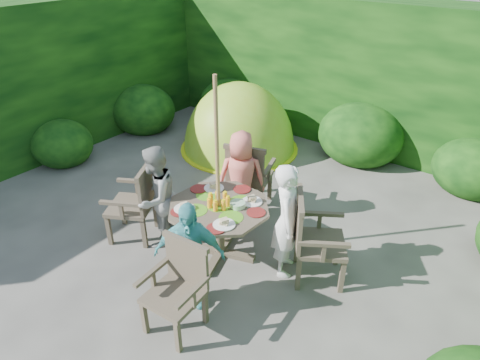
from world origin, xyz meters
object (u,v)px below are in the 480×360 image
Objects in this scene: garden_chair_back at (248,175)px; child_front at (189,255)px; parasol_pole at (218,175)px; garden_chair_front at (178,286)px; garden_chair_right at (313,238)px; dome_tent at (239,148)px; child_back at (241,178)px; garden_chair_left at (137,201)px; child_left at (156,197)px; patio_table at (219,214)px; child_right at (287,220)px.

garden_chair_back is 1.90m from child_front.
parasol_pole is 2.48× the size of garden_chair_front.
garden_chair_right is 3.49m from dome_tent.
child_back is 2.31m from dome_tent.
child_back is at bearing 108.25° from parasol_pole.
garden_chair_right is 2.19m from garden_chair_left.
parasol_pole is 1.24m from garden_chair_left.
child_left reaches higher than child_front.
garden_chair_right is at bearing 20.08° from child_front.
patio_table is 0.81m from child_left.
garden_chair_back is at bearing 147.13° from child_left.
garden_chair_back is 0.77× the size of child_back.
child_left is at bearing 54.30° from garden_chair_back.
patio_table is at bearing 93.36° from child_left.
garden_chair_back is at bearing 74.67° from child_front.
parasol_pole is 3.18m from dome_tent.
child_left reaches higher than dome_tent.
dome_tent is (-1.37, 1.74, -0.63)m from child_back.
parasol_pole reaches higher than child_back.
child_front is 3.81m from dome_tent.
garden_chair_front is 0.33m from child_front.
child_right is 3.35m from dome_tent.
child_back is at bearing 104.25° from garden_chair_front.
garden_chair_front is at bearing 135.48° from child_right.
child_back is (-1.01, 0.51, -0.04)m from child_right.
garden_chair_right is at bearing 126.95° from child_back.
child_right reaches higher than child_left.
parasol_pole reaches higher than patio_table.
patio_table is 1.52× the size of garden_chair_right.
garden_chair_left is 0.75× the size of child_left.
garden_chair_left is at bearing 127.96° from child_front.
garden_chair_right is 0.77× the size of child_left.
child_front is (-0.80, -1.08, 0.07)m from garden_chair_right.
child_front is (-0.11, 0.28, 0.13)m from garden_chair_front.
garden_chair_left is at bearing 45.01° from garden_chair_back.
dome_tent is at bearing 162.48° from garden_chair_left.
child_back is at bearing -47.95° from dome_tent.
child_front is (1.30, -0.43, 0.09)m from garden_chair_left.
garden_chair_front is at bearing 74.41° from child_back.
garden_chair_back is (0.70, 1.37, 0.00)m from garden_chair_left.
garden_chair_right is 1.12× the size of garden_chair_front.
parasol_pole is at bearing 90.51° from garden_chair_back.
garden_chair_front is 1.38m from child_left.
garden_chair_back is at bearing 123.69° from garden_chair_left.
child_front is (0.50, -1.52, -0.03)m from child_back.
child_back reaches higher than garden_chair_back.
garden_chair_back reaches higher than garden_chair_left.
garden_chair_left is at bearing -74.68° from dome_tent.
patio_table is 1.09m from garden_chair_right.
child_right is 1.11× the size of child_front.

